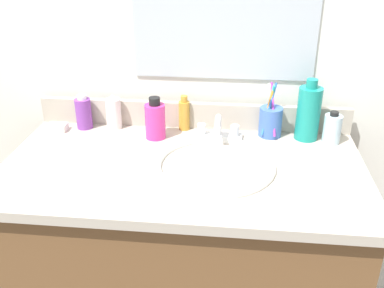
# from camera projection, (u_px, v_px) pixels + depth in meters

# --- Properties ---
(vanity_cabinet) EXTENTS (1.03, 0.53, 0.78)m
(vanity_cabinet) POSITION_uv_depth(u_px,v_px,m) (184.00, 273.00, 1.49)
(vanity_cabinet) COLOR brown
(vanity_cabinet) RESTS_ON ground_plane
(countertop) EXTENTS (1.08, 0.58, 0.03)m
(countertop) POSITION_uv_depth(u_px,v_px,m) (183.00, 169.00, 1.31)
(countertop) COLOR #B2A899
(countertop) RESTS_ON vanity_cabinet
(backsplash) EXTENTS (1.08, 0.02, 0.09)m
(backsplash) POSITION_uv_depth(u_px,v_px,m) (192.00, 115.00, 1.54)
(backsplash) COLOR #B2A899
(backsplash) RESTS_ON countertop
(back_wall) EXTENTS (2.18, 0.04, 1.30)m
(back_wall) POSITION_uv_depth(u_px,v_px,m) (194.00, 158.00, 1.68)
(back_wall) COLOR silver
(back_wall) RESTS_ON ground_plane
(sink_basin) EXTENTS (0.36, 0.36, 0.11)m
(sink_basin) POSITION_uv_depth(u_px,v_px,m) (214.00, 176.00, 1.31)
(sink_basin) COLOR white
(sink_basin) RESTS_ON countertop
(faucet) EXTENTS (0.16, 0.10, 0.08)m
(faucet) POSITION_uv_depth(u_px,v_px,m) (218.00, 131.00, 1.46)
(faucet) COLOR silver
(faucet) RESTS_ON countertop
(bottle_gel_clear) EXTENTS (0.06, 0.06, 0.11)m
(bottle_gel_clear) POSITION_uv_depth(u_px,v_px,m) (332.00, 129.00, 1.42)
(bottle_gel_clear) COLOR silver
(bottle_gel_clear) RESTS_ON countertop
(bottle_soap_pink) EXTENTS (0.07, 0.07, 0.14)m
(bottle_soap_pink) POSITION_uv_depth(u_px,v_px,m) (155.00, 120.00, 1.45)
(bottle_soap_pink) COLOR #D8338C
(bottle_soap_pink) RESTS_ON countertop
(bottle_lotion_white) EXTENTS (0.05, 0.05, 0.12)m
(bottle_lotion_white) POSITION_uv_depth(u_px,v_px,m) (114.00, 112.00, 1.53)
(bottle_lotion_white) COLOR white
(bottle_lotion_white) RESTS_ON countertop
(bottle_cream_purple) EXTENTS (0.05, 0.05, 0.12)m
(bottle_cream_purple) POSITION_uv_depth(u_px,v_px,m) (84.00, 113.00, 1.53)
(bottle_cream_purple) COLOR #7A3899
(bottle_cream_purple) RESTS_ON countertop
(bottle_oil_amber) EXTENTS (0.04, 0.04, 0.12)m
(bottle_oil_amber) POSITION_uv_depth(u_px,v_px,m) (184.00, 114.00, 1.52)
(bottle_oil_amber) COLOR gold
(bottle_oil_amber) RESTS_ON countertop
(bottle_mouthwash_teal) EXTENTS (0.08, 0.08, 0.20)m
(bottle_mouthwash_teal) POSITION_uv_depth(u_px,v_px,m) (308.00, 113.00, 1.43)
(bottle_mouthwash_teal) COLOR teal
(bottle_mouthwash_teal) RESTS_ON countertop
(cup_blue_plastic) EXTENTS (0.08, 0.09, 0.18)m
(cup_blue_plastic) POSITION_uv_depth(u_px,v_px,m) (270.00, 121.00, 1.47)
(cup_blue_plastic) COLOR #3F66B7
(cup_blue_plastic) RESTS_ON countertop
(soap_bar) EXTENTS (0.06, 0.04, 0.02)m
(soap_bar) POSITION_uv_depth(u_px,v_px,m) (58.00, 127.00, 1.52)
(soap_bar) COLOR white
(soap_bar) RESTS_ON countertop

